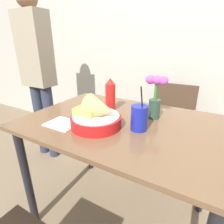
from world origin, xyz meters
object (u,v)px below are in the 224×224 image
Objects in this scene: flower_vase at (155,96)px; ketchup_bottle at (110,95)px; food_basket at (97,116)px; drink_cup at (139,119)px; person_standing at (38,70)px; chair_far_window at (170,120)px.

ketchup_bottle is at bearing -178.42° from flower_vase.
food_basket is 0.36m from flower_vase.
drink_cup is at bearing -96.46° from flower_vase.
person_standing reaches higher than drink_cup.
food_basket is 1.06× the size of flower_vase.
ketchup_bottle is 0.91× the size of drink_cup.
food_basket is at bearing -24.22° from person_standing.
food_basket is at bearing -159.18° from drink_cup.
flower_vase reaches higher than chair_far_window.
person_standing is at bearing -158.90° from chair_far_window.
ketchup_bottle reaches higher than food_basket.
flower_vase is (0.23, 0.27, 0.07)m from food_basket.
flower_vase is at bearing 1.58° from ketchup_bottle.
person_standing reaches higher than ketchup_bottle.
flower_vase is at bearing -89.19° from chair_far_window.
ketchup_bottle is (-0.07, 0.26, 0.04)m from food_basket.
ketchup_bottle is at bearing -11.54° from person_standing.
ketchup_bottle is at bearing 105.19° from food_basket.
person_standing is (-1.24, 0.18, 0.05)m from flower_vase.
chair_far_window is at bearing 66.43° from ketchup_bottle.
drink_cup is 0.93× the size of flower_vase.
chair_far_window is 3.52× the size of drink_cup.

